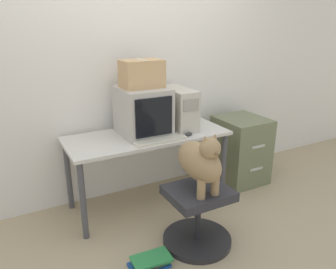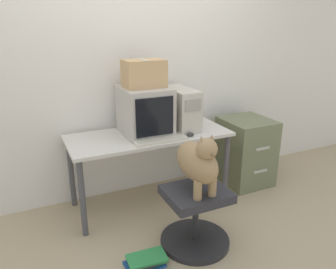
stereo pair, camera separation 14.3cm
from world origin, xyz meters
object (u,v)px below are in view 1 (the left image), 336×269
at_px(filing_cabinet, 240,150).
at_px(cardboard_box, 142,74).
at_px(pc_tower, 177,108).
at_px(book_stack_floor, 151,262).
at_px(crt_monitor, 143,111).
at_px(dog, 200,161).
at_px(office_chair, 198,216).
at_px(keyboard, 159,140).

distance_m(filing_cabinet, cardboard_box, 1.44).
height_order(pc_tower, book_stack_floor, pc_tower).
relative_size(crt_monitor, dog, 0.97).
bearing_deg(book_stack_floor, filing_cabinet, 28.39).
bearing_deg(filing_cabinet, office_chair, -145.05).
distance_m(keyboard, book_stack_floor, 0.99).
xyz_separation_m(crt_monitor, book_stack_floor, (-0.34, -0.85, -0.88)).
height_order(crt_monitor, keyboard, crt_monitor).
xyz_separation_m(pc_tower, filing_cabinet, (0.76, -0.07, -0.54)).
height_order(office_chair, book_stack_floor, office_chair).
relative_size(office_chair, filing_cabinet, 0.77).
bearing_deg(book_stack_floor, pc_tower, 50.73).
distance_m(dog, book_stack_floor, 0.81).
distance_m(cardboard_box, book_stack_floor, 1.52).
xyz_separation_m(crt_monitor, cardboard_box, (-0.00, 0.00, 0.33)).
xyz_separation_m(dog, filing_cabinet, (1.02, 0.72, -0.36)).
xyz_separation_m(pc_tower, cardboard_box, (-0.36, -0.01, 0.35)).
bearing_deg(office_chair, crt_monitor, 97.70).
xyz_separation_m(dog, book_stack_floor, (-0.45, -0.07, -0.68)).
distance_m(pc_tower, filing_cabinet, 0.93).
bearing_deg(crt_monitor, office_chair, -82.30).
relative_size(pc_tower, office_chair, 0.90).
bearing_deg(keyboard, book_stack_floor, -122.21).
relative_size(pc_tower, book_stack_floor, 1.65).
relative_size(filing_cabinet, book_stack_floor, 2.38).
bearing_deg(keyboard, pc_tower, 38.75).
relative_size(crt_monitor, cardboard_box, 1.34).
height_order(crt_monitor, dog, crt_monitor).
distance_m(crt_monitor, book_stack_floor, 1.27).
height_order(crt_monitor, cardboard_box, cardboard_box).
height_order(cardboard_box, book_stack_floor, cardboard_box).
distance_m(crt_monitor, office_chair, 1.04).
bearing_deg(dog, crt_monitor, 97.59).
relative_size(dog, book_stack_floor, 1.61).
bearing_deg(pc_tower, filing_cabinet, -5.62).
distance_m(pc_tower, cardboard_box, 0.51).
height_order(keyboard, filing_cabinet, keyboard).
relative_size(office_chair, cardboard_box, 1.57).
height_order(office_chair, dog, dog).
xyz_separation_m(keyboard, office_chair, (0.07, -0.52, -0.48)).
bearing_deg(crt_monitor, cardboard_box, 90.00).
distance_m(crt_monitor, filing_cabinet, 1.26).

